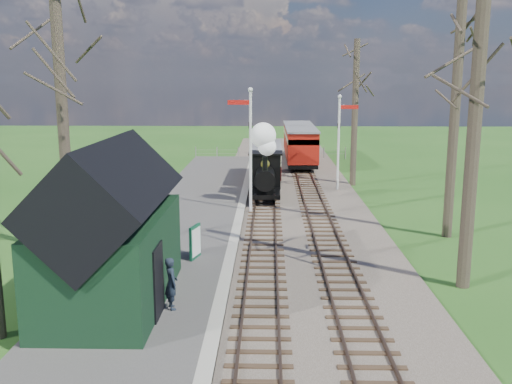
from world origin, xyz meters
TOP-DOWN VIEW (x-y plane):
  - ground at (0.00, 0.00)m, footprint 140.00×140.00m
  - distant_hills at (1.40, 64.38)m, footprint 114.40×48.00m
  - ballast_bed at (1.30, 22.00)m, footprint 8.00×60.00m
  - track_near at (0.00, 22.00)m, footprint 1.60×60.00m
  - track_far at (2.60, 22.00)m, footprint 1.60×60.00m
  - platform at (-3.50, 14.00)m, footprint 5.00×44.00m
  - coping_strip at (-1.20, 14.00)m, footprint 0.40×44.00m
  - station_shed at (-4.30, 4.00)m, footprint 3.25×6.30m
  - semaphore_near at (-0.77, 16.00)m, footprint 1.22×0.24m
  - semaphore_far at (4.37, 22.00)m, footprint 1.22×0.24m
  - bare_trees at (1.33, 10.10)m, footprint 15.51×22.39m
  - fence_line at (0.30, 36.00)m, footprint 12.60×0.08m
  - locomotive at (-0.01, 18.80)m, footprint 1.69×3.95m
  - coach at (0.00, 24.86)m, footprint 1.98×6.77m
  - red_carriage_a at (2.60, 30.51)m, footprint 2.31×5.71m
  - red_carriage_b at (2.60, 36.01)m, footprint 2.31×5.71m
  - sign_board at (-2.45, 8.17)m, footprint 0.32×0.83m
  - bench at (-3.30, 5.94)m, footprint 0.57×1.30m
  - person at (-2.53, 3.52)m, footprint 0.54×0.64m

SIDE VIEW (x-z plane):
  - distant_hills at x=1.40m, z-range -27.22..-5.20m
  - ground at x=0.00m, z-range 0.00..0.00m
  - ballast_bed at x=1.30m, z-range 0.00..0.10m
  - track_near at x=0.00m, z-range 0.02..0.17m
  - track_far at x=2.60m, z-range 0.02..0.17m
  - platform at x=-3.50m, z-range 0.00..0.20m
  - coping_strip at x=-1.20m, z-range 0.00..0.21m
  - bench at x=-3.30m, z-range 0.18..0.89m
  - fence_line at x=0.30m, z-range 0.05..1.05m
  - sign_board at x=-2.45m, z-range 0.20..1.43m
  - person at x=-2.53m, z-range 0.20..1.70m
  - coach at x=0.00m, z-range 0.40..2.48m
  - red_carriage_a at x=2.60m, z-range 0.44..2.86m
  - red_carriage_b at x=2.60m, z-range 0.44..2.86m
  - locomotive at x=-0.01m, z-range -0.15..4.08m
  - station_shed at x=-4.30m, z-range -0.12..4.66m
  - semaphore_far at x=4.37m, z-range 0.49..6.21m
  - semaphore_near at x=-0.77m, z-range 0.51..6.73m
  - bare_trees at x=1.33m, z-range -0.79..11.21m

